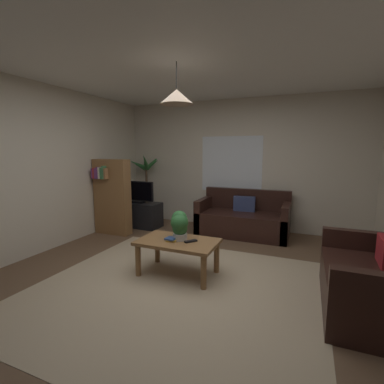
{
  "coord_description": "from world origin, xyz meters",
  "views": [
    {
      "loc": [
        1.31,
        -2.82,
        1.55
      ],
      "look_at": [
        0.0,
        0.3,
        1.05
      ],
      "focal_mm": 25.92,
      "sensor_mm": 36.0,
      "label": 1
    }
  ],
  "objects_px": {
    "coffee_table": "(178,246)",
    "remote_on_table_0": "(191,241)",
    "tv": "(138,192)",
    "book_on_table_1": "(171,238)",
    "tv_stand": "(139,215)",
    "book_on_table_0": "(172,240)",
    "couch_under_window": "(243,220)",
    "couch_right_side": "(373,285)",
    "bookshelf_corner": "(112,196)",
    "potted_palm_corner": "(146,190)",
    "pendant_lamp": "(177,97)",
    "potted_plant_on_table": "(180,224)"
  },
  "relations": [
    {
      "from": "coffee_table",
      "to": "bookshelf_corner",
      "type": "xyz_separation_m",
      "value": [
        -1.9,
        1.11,
        0.35
      ]
    },
    {
      "from": "book_on_table_1",
      "to": "bookshelf_corner",
      "type": "relative_size",
      "value": 0.09
    },
    {
      "from": "couch_under_window",
      "to": "remote_on_table_0",
      "type": "distance_m",
      "value": 2.02
    },
    {
      "from": "coffee_table",
      "to": "potted_palm_corner",
      "type": "distance_m",
      "value": 2.9
    },
    {
      "from": "couch_under_window",
      "to": "book_on_table_0",
      "type": "relative_size",
      "value": 13.61
    },
    {
      "from": "couch_under_window",
      "to": "pendant_lamp",
      "type": "height_order",
      "value": "pendant_lamp"
    },
    {
      "from": "book_on_table_0",
      "to": "potted_plant_on_table",
      "type": "relative_size",
      "value": 0.33
    },
    {
      "from": "potted_plant_on_table",
      "to": "tv",
      "type": "relative_size",
      "value": 0.52
    },
    {
      "from": "tv_stand",
      "to": "tv",
      "type": "xyz_separation_m",
      "value": [
        0.0,
        -0.02,
        0.48
      ]
    },
    {
      "from": "remote_on_table_0",
      "to": "potted_palm_corner",
      "type": "xyz_separation_m",
      "value": [
        -2.01,
        2.21,
        0.24
      ]
    },
    {
      "from": "book_on_table_0",
      "to": "pendant_lamp",
      "type": "bearing_deg",
      "value": 40.83
    },
    {
      "from": "potted_palm_corner",
      "to": "bookshelf_corner",
      "type": "distance_m",
      "value": 1.1
    },
    {
      "from": "remote_on_table_0",
      "to": "pendant_lamp",
      "type": "xyz_separation_m",
      "value": [
        -0.18,
        -0.01,
        1.72
      ]
    },
    {
      "from": "book_on_table_0",
      "to": "couch_right_side",
      "type": "bearing_deg",
      "value": 0.88
    },
    {
      "from": "book_on_table_0",
      "to": "remote_on_table_0",
      "type": "bearing_deg",
      "value": 13.58
    },
    {
      "from": "book_on_table_0",
      "to": "tv_stand",
      "type": "distance_m",
      "value": 2.43
    },
    {
      "from": "couch_under_window",
      "to": "book_on_table_1",
      "type": "xyz_separation_m",
      "value": [
        -0.45,
        -2.06,
        0.2
      ]
    },
    {
      "from": "book_on_table_1",
      "to": "potted_plant_on_table",
      "type": "xyz_separation_m",
      "value": [
        0.08,
        0.1,
        0.17
      ]
    },
    {
      "from": "potted_palm_corner",
      "to": "potted_plant_on_table",
      "type": "bearing_deg",
      "value": -49.65
    },
    {
      "from": "couch_under_window",
      "to": "couch_right_side",
      "type": "bearing_deg",
      "value": -49.74
    },
    {
      "from": "book_on_table_0",
      "to": "potted_palm_corner",
      "type": "relative_size",
      "value": 0.08
    },
    {
      "from": "couch_under_window",
      "to": "coffee_table",
      "type": "xyz_separation_m",
      "value": [
        -0.38,
        -2.0,
        0.09
      ]
    },
    {
      "from": "remote_on_table_0",
      "to": "bookshelf_corner",
      "type": "relative_size",
      "value": 0.11
    },
    {
      "from": "remote_on_table_0",
      "to": "tv",
      "type": "xyz_separation_m",
      "value": [
        -1.89,
        1.69,
        0.27
      ]
    },
    {
      "from": "tv_stand",
      "to": "book_on_table_0",
      "type": "bearing_deg",
      "value": -46.9
    },
    {
      "from": "couch_right_side",
      "to": "book_on_table_1",
      "type": "bearing_deg",
      "value": -89.11
    },
    {
      "from": "remote_on_table_0",
      "to": "tv_stand",
      "type": "bearing_deg",
      "value": -2.7
    },
    {
      "from": "potted_plant_on_table",
      "to": "pendant_lamp",
      "type": "distance_m",
      "value": 1.53
    },
    {
      "from": "pendant_lamp",
      "to": "couch_right_side",
      "type": "bearing_deg",
      "value": -0.51
    },
    {
      "from": "potted_palm_corner",
      "to": "pendant_lamp",
      "type": "bearing_deg",
      "value": -50.31
    },
    {
      "from": "couch_right_side",
      "to": "book_on_table_0",
      "type": "xyz_separation_m",
      "value": [
        -2.16,
        -0.03,
        0.18
      ]
    },
    {
      "from": "couch_right_side",
      "to": "pendant_lamp",
      "type": "height_order",
      "value": "pendant_lamp"
    },
    {
      "from": "book_on_table_0",
      "to": "pendant_lamp",
      "type": "distance_m",
      "value": 1.72
    },
    {
      "from": "bookshelf_corner",
      "to": "pendant_lamp",
      "type": "bearing_deg",
      "value": -30.38
    },
    {
      "from": "pendant_lamp",
      "to": "book_on_table_1",
      "type": "bearing_deg",
      "value": -143.2
    },
    {
      "from": "couch_under_window",
      "to": "coffee_table",
      "type": "height_order",
      "value": "couch_under_window"
    },
    {
      "from": "couch_right_side",
      "to": "bookshelf_corner",
      "type": "height_order",
      "value": "bookshelf_corner"
    },
    {
      "from": "book_on_table_1",
      "to": "tv_stand",
      "type": "height_order",
      "value": "tv_stand"
    },
    {
      "from": "couch_right_side",
      "to": "tv_stand",
      "type": "distance_m",
      "value": 4.19
    },
    {
      "from": "bookshelf_corner",
      "to": "book_on_table_1",
      "type": "bearing_deg",
      "value": -32.51
    },
    {
      "from": "remote_on_table_0",
      "to": "book_on_table_0",
      "type": "bearing_deg",
      "value": 53.05
    },
    {
      "from": "couch_under_window",
      "to": "couch_right_side",
      "type": "height_order",
      "value": "same"
    },
    {
      "from": "potted_plant_on_table",
      "to": "tv",
      "type": "distance_m",
      "value": 2.39
    },
    {
      "from": "potted_plant_on_table",
      "to": "tv_stand",
      "type": "xyz_separation_m",
      "value": [
        -1.72,
        1.67,
        -0.39
      ]
    },
    {
      "from": "coffee_table",
      "to": "remote_on_table_0",
      "type": "relative_size",
      "value": 6.19
    },
    {
      "from": "coffee_table",
      "to": "book_on_table_1",
      "type": "relative_size",
      "value": 8.02
    },
    {
      "from": "tv",
      "to": "book_on_table_1",
      "type": "bearing_deg",
      "value": -46.74
    },
    {
      "from": "tv_stand",
      "to": "coffee_table",
      "type": "bearing_deg",
      "value": -45.03
    },
    {
      "from": "couch_right_side",
      "to": "remote_on_table_0",
      "type": "xyz_separation_m",
      "value": [
        -1.92,
        0.02,
        0.18
      ]
    },
    {
      "from": "couch_under_window",
      "to": "potted_palm_corner",
      "type": "relative_size",
      "value": 1.07
    }
  ]
}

